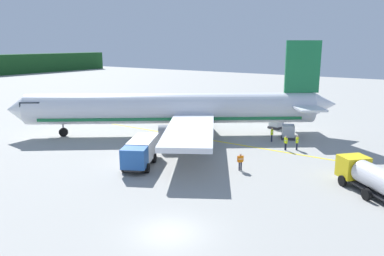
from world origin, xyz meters
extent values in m
cylinder|color=silver|center=(20.52, 15.29, 3.50)|extent=(24.55, 31.14, 3.80)
cone|color=silver|center=(9.05, 30.69, 3.50)|extent=(4.33, 4.08, 3.61)
cone|color=silver|center=(32.23, -0.42, 3.90)|extent=(4.50, 4.50, 3.23)
cube|color=#192333|center=(10.36, 28.93, 4.36)|extent=(4.02, 3.85, 0.60)
cube|color=silver|center=(14.38, 8.23, 2.83)|extent=(16.21, 12.29, 0.50)
cylinder|color=slate|center=(15.50, 11.31, 1.63)|extent=(3.68, 3.88, 2.20)
cube|color=silver|center=(29.04, 19.15, 2.83)|extent=(15.02, 14.38, 0.50)
cylinder|color=slate|center=(25.77, 18.96, 1.63)|extent=(3.68, 3.88, 2.20)
cube|color=#19723F|center=(30.37, 2.06, 8.65)|extent=(2.92, 3.74, 6.50)
cube|color=silver|center=(30.37, 2.06, 3.90)|extent=(10.25, 8.78, 0.24)
cube|color=#19723F|center=(20.52, 15.29, 2.46)|extent=(22.25, 28.14, 0.36)
cylinder|color=black|center=(12.34, 26.26, 0.55)|extent=(0.94, 1.09, 1.10)
cylinder|color=gray|center=(12.34, 26.26, 1.35)|extent=(0.20, 0.20, 0.50)
cylinder|color=black|center=(19.33, 12.54, 0.55)|extent=(0.94, 1.09, 1.10)
cylinder|color=gray|center=(19.33, 12.54, 1.35)|extent=(0.20, 0.20, 0.50)
cylinder|color=black|center=(23.50, 15.64, 0.55)|extent=(0.94, 1.09, 1.10)
cylinder|color=gray|center=(23.50, 15.64, 1.35)|extent=(0.20, 0.20, 0.50)
cube|color=#2659A5|center=(7.00, 9.25, 1.50)|extent=(2.62, 2.79, 1.80)
cube|color=#192333|center=(6.25, 8.85, 1.86)|extent=(0.93, 1.67, 0.94)
cube|color=white|center=(9.96, 10.80, 1.53)|extent=(5.36, 4.23, 1.86)
cube|color=#262628|center=(9.16, 10.39, 0.52)|extent=(6.64, 4.48, 0.16)
cylinder|color=black|center=(7.78, 8.41, 0.45)|extent=(0.93, 0.67, 0.90)
cylinder|color=black|center=(6.75, 10.36, 0.45)|extent=(0.93, 0.67, 0.90)
cylinder|color=black|center=(10.47, 9.83, 0.45)|extent=(0.93, 0.67, 0.90)
cylinder|color=black|center=(9.45, 11.78, 0.45)|extent=(0.93, 0.67, 0.90)
cube|color=yellow|center=(15.36, -7.57, 1.50)|extent=(2.84, 2.82, 1.80)
cube|color=#192333|center=(15.94, -6.95, 1.86)|extent=(1.41, 1.32, 0.94)
cylinder|color=silver|center=(13.13, -9.97, 1.50)|extent=(4.39, 4.53, 1.80)
cube|color=#262628|center=(13.74, -9.31, 0.52)|extent=(5.59, 5.84, 0.16)
cylinder|color=black|center=(14.35, -7.04, 0.45)|extent=(0.82, 0.85, 0.90)
cylinder|color=black|center=(15.96, -8.54, 0.45)|extent=(0.82, 0.85, 0.90)
cylinder|color=black|center=(12.32, -9.22, 0.45)|extent=(0.82, 0.85, 0.90)
cube|color=#333338|center=(27.07, 2.29, 0.15)|extent=(2.16, 2.16, 0.30)
cube|color=#B2B7C1|center=(27.07, 2.29, 1.01)|extent=(1.89, 1.89, 1.42)
cube|color=#B2B7C1|center=(27.52, 2.50, 1.57)|extent=(1.15, 1.56, 0.54)
cube|color=#333338|center=(31.88, 5.75, 0.15)|extent=(2.01, 2.01, 0.30)
cube|color=#B2B7C1|center=(31.88, 5.75, 1.11)|extent=(1.76, 1.76, 1.61)
cube|color=#B2B7C1|center=(32.38, 5.63, 1.76)|extent=(0.93, 1.58, 0.55)
cylinder|color=#191E33|center=(22.91, -0.28, 0.41)|extent=(0.14, 0.14, 0.82)
cylinder|color=#191E33|center=(22.73, -0.30, 0.41)|extent=(0.14, 0.14, 0.82)
cube|color=#CCE519|center=(22.82, -0.29, 1.12)|extent=(0.45, 0.25, 0.61)
cube|color=silver|center=(22.82, -0.29, 1.15)|extent=(0.47, 0.26, 0.06)
sphere|color=tan|center=(22.82, -0.29, 1.54)|extent=(0.22, 0.22, 0.22)
cylinder|color=#CCE519|center=(23.09, -0.27, 1.15)|extent=(0.09, 0.09, 0.58)
cylinder|color=#CCE519|center=(22.55, -0.31, 1.15)|extent=(0.09, 0.09, 0.58)
cylinder|color=#191E33|center=(13.23, 1.69, 0.40)|extent=(0.14, 0.14, 0.79)
cylinder|color=#191E33|center=(13.09, 1.82, 0.40)|extent=(0.14, 0.14, 0.79)
cube|color=orange|center=(13.16, 1.76, 1.09)|extent=(0.47, 0.46, 0.60)
cube|color=silver|center=(13.16, 1.76, 1.12)|extent=(0.49, 0.47, 0.06)
sphere|color=tan|center=(13.16, 1.76, 1.50)|extent=(0.22, 0.22, 0.22)
cylinder|color=orange|center=(13.36, 1.57, 1.12)|extent=(0.09, 0.09, 0.57)
cylinder|color=orange|center=(12.96, 1.94, 1.12)|extent=(0.09, 0.09, 0.57)
cylinder|color=#191E33|center=(21.99, 0.65, 0.40)|extent=(0.14, 0.14, 0.80)
cylinder|color=#191E33|center=(22.11, 0.78, 0.40)|extent=(0.14, 0.14, 0.80)
cube|color=#CCE519|center=(22.05, 0.71, 1.10)|extent=(0.46, 0.47, 0.60)
cube|color=silver|center=(22.05, 0.71, 1.13)|extent=(0.47, 0.49, 0.06)
sphere|color=tan|center=(22.05, 0.71, 1.52)|extent=(0.22, 0.22, 0.22)
cylinder|color=#CCE519|center=(21.87, 0.51, 1.13)|extent=(0.09, 0.09, 0.57)
cylinder|color=#CCE519|center=(22.23, 0.92, 1.13)|extent=(0.09, 0.09, 0.57)
cylinder|color=#191E33|center=(24.63, 3.43, 0.42)|extent=(0.14, 0.14, 0.85)
cylinder|color=#191E33|center=(24.81, 3.45, 0.42)|extent=(0.14, 0.14, 0.85)
cube|color=#CCE519|center=(24.72, 3.44, 1.17)|extent=(0.47, 0.28, 0.64)
cube|color=silver|center=(24.72, 3.44, 1.20)|extent=(0.48, 0.29, 0.06)
sphere|color=tan|center=(24.72, 3.44, 1.60)|extent=(0.23, 0.23, 0.23)
cylinder|color=#CCE519|center=(24.46, 3.40, 1.20)|extent=(0.09, 0.09, 0.60)
cylinder|color=#CCE519|center=(24.99, 3.48, 1.20)|extent=(0.09, 0.09, 0.60)
cube|color=yellow|center=(21.20, 10.29, 0.01)|extent=(0.30, 60.00, 0.01)
camera|label=1|loc=(-16.97, -13.25, 11.52)|focal=35.32mm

